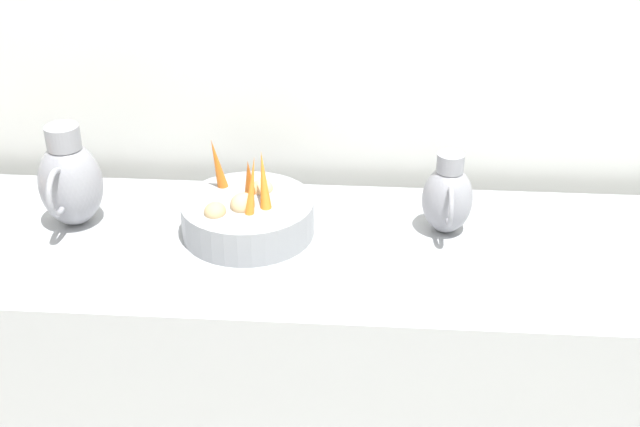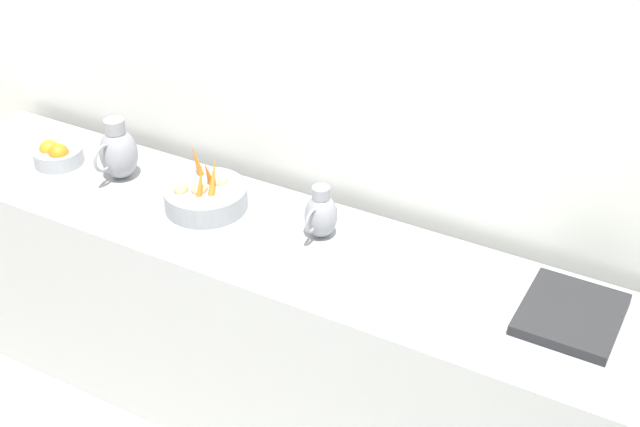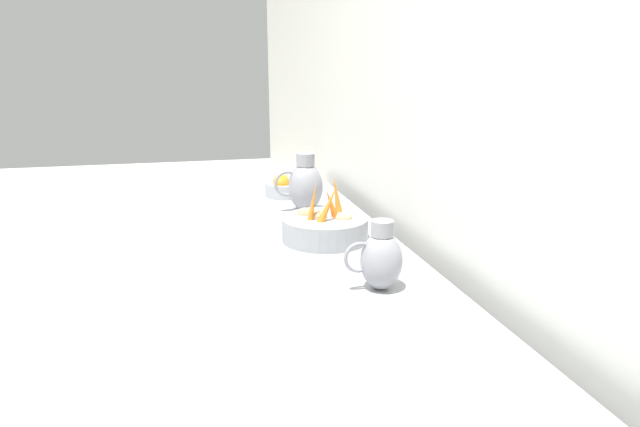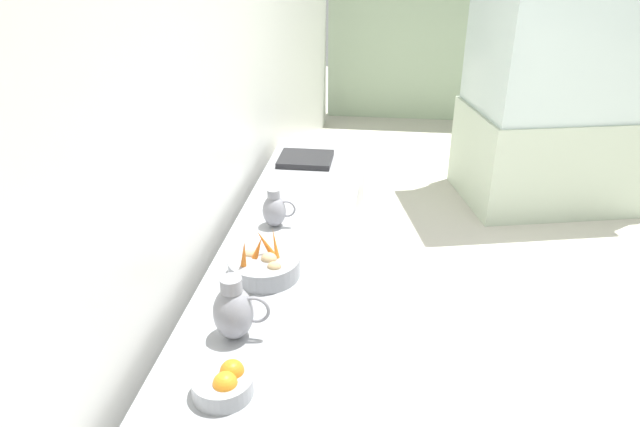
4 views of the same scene
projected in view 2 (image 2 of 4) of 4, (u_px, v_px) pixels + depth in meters
tile_wall_left at (457, 65)px, 2.85m from camera, size 0.10×8.64×3.00m
prep_counter at (273, 330)px, 3.33m from camera, size 0.61×3.04×0.89m
vegetable_colander at (206, 196)px, 3.21m from camera, size 0.31×0.31×0.22m
orange_bowl at (57, 154)px, 3.49m from camera, size 0.20×0.20×0.11m
metal_pitcher_tall at (118, 152)px, 3.36m from camera, size 0.21×0.15×0.25m
metal_pitcher_short at (321, 214)px, 3.03m from camera, size 0.17×0.12×0.20m
counter_sink_basin at (571, 314)px, 2.69m from camera, size 0.34×0.30×0.04m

